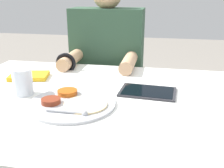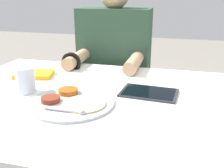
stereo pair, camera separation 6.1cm
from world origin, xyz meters
TOP-DOWN VIEW (x-y plane):
  - thali_tray at (-0.04, -0.09)m, footprint 0.32×0.32m
  - red_notebook at (-0.34, 0.17)m, footprint 0.20×0.16m
  - tablet_device at (0.23, 0.09)m, footprint 0.24×0.17m
  - person_diner at (-0.05, 0.63)m, footprint 0.43×0.46m
  - drinking_glass at (-0.26, -0.03)m, footprint 0.08×0.08m

SIDE VIEW (x-z plane):
  - person_diner at x=-0.05m, z-range -0.04..1.19m
  - tablet_device at x=0.23m, z-range 0.77..0.78m
  - thali_tray at x=-0.04m, z-range 0.76..0.79m
  - red_notebook at x=-0.34m, z-range 0.77..0.79m
  - drinking_glass at x=-0.26m, z-range 0.77..0.87m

